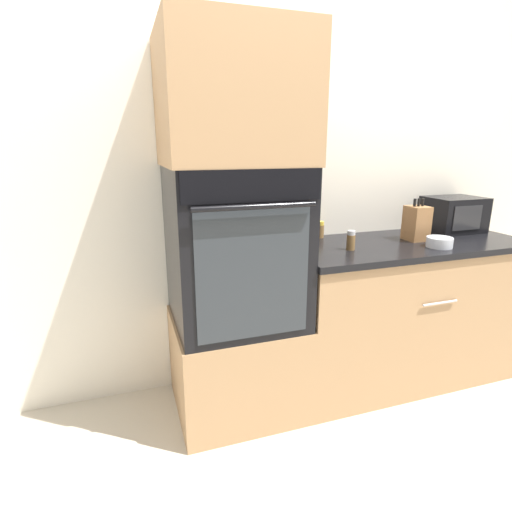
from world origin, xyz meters
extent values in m
plane|color=beige|center=(0.00, 0.00, 0.00)|extent=(12.00, 12.00, 0.00)
cube|color=silver|center=(0.00, 0.63, 1.25)|extent=(8.00, 0.05, 2.50)
cube|color=#A87F56|center=(-0.33, 0.30, 0.26)|extent=(0.65, 0.60, 0.52)
cube|color=black|center=(-0.33, 0.30, 0.91)|extent=(0.63, 0.59, 0.79)
cube|color=black|center=(-0.33, 0.00, 1.24)|extent=(0.60, 0.01, 0.13)
cube|color=#3FBFF2|center=(-0.33, 0.00, 1.24)|extent=(0.09, 0.00, 0.03)
cube|color=#282D33|center=(-0.33, 0.00, 0.86)|extent=(0.52, 0.01, 0.59)
cylinder|color=black|center=(-0.33, -0.03, 1.16)|extent=(0.54, 0.02, 0.02)
cube|color=#A87F56|center=(-0.33, 0.30, 1.60)|extent=(0.65, 0.60, 0.59)
cube|color=#A87F56|center=(0.71, 0.30, 0.41)|extent=(1.42, 0.60, 0.83)
cube|color=black|center=(0.71, 0.30, 0.84)|extent=(1.44, 0.63, 0.03)
cylinder|color=#B7B7BC|center=(0.71, -0.01, 0.59)|extent=(0.22, 0.01, 0.01)
cube|color=black|center=(1.18, 0.44, 0.97)|extent=(0.34, 0.26, 0.22)
cube|color=#28282B|center=(1.16, 0.31, 0.97)|extent=(0.21, 0.01, 0.15)
cube|color=olive|center=(0.78, 0.31, 0.96)|extent=(0.11, 0.12, 0.20)
cylinder|color=black|center=(0.75, 0.31, 1.08)|extent=(0.02, 0.02, 0.04)
cylinder|color=black|center=(0.78, 0.31, 1.08)|extent=(0.02, 0.02, 0.04)
cylinder|color=black|center=(0.81, 0.31, 1.08)|extent=(0.02, 0.02, 0.04)
cylinder|color=silver|center=(0.79, 0.13, 0.89)|extent=(0.14, 0.14, 0.06)
cylinder|color=#427047|center=(0.06, 0.20, 0.90)|extent=(0.04, 0.04, 0.07)
cylinder|color=black|center=(0.06, 0.20, 0.94)|extent=(0.03, 0.03, 0.02)
cylinder|color=brown|center=(0.30, 0.23, 0.90)|extent=(0.05, 0.05, 0.08)
cylinder|color=#B7B7BC|center=(0.30, 0.23, 0.95)|extent=(0.04, 0.04, 0.02)
cylinder|color=brown|center=(0.28, 0.55, 0.90)|extent=(0.05, 0.05, 0.08)
cylinder|color=gold|center=(0.28, 0.55, 0.95)|extent=(0.05, 0.05, 0.02)
camera|label=1|loc=(-0.84, -1.57, 1.40)|focal=28.00mm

